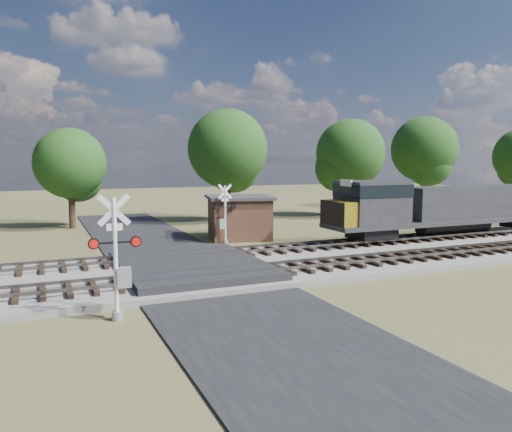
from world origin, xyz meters
name	(u,v)px	position (x,y,z in m)	size (l,w,h in m)	color
ground	(194,275)	(0.00, 0.00, 0.00)	(160.00, 160.00, 0.00)	#484C28
ballast_bed	(354,256)	(10.00, 0.50, 0.15)	(140.00, 10.00, 0.30)	gray
road	(194,275)	(0.00, 0.00, 0.04)	(7.00, 60.00, 0.08)	black
crossing_panel	(191,267)	(0.00, 0.50, 0.32)	(7.00, 9.00, 0.62)	#262628
track_near	(267,270)	(3.12, -2.00, 0.41)	(140.00, 2.60, 0.33)	black
track_far	(231,253)	(3.12, 3.00, 0.41)	(140.00, 2.60, 0.33)	black
crossing_signal_near	(119,268)	(-4.47, -5.74, 1.92)	(1.86, 0.40, 4.61)	silver
crossing_signal_far	(224,219)	(4.59, 8.19, 1.73)	(1.68, 0.38, 4.17)	silver
equipment_shed	(239,217)	(6.55, 10.31, 1.60)	(5.48, 5.48, 3.15)	#442B1D
treeline	(222,152)	(8.82, 20.27, 6.53)	(85.96, 10.79, 10.84)	black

